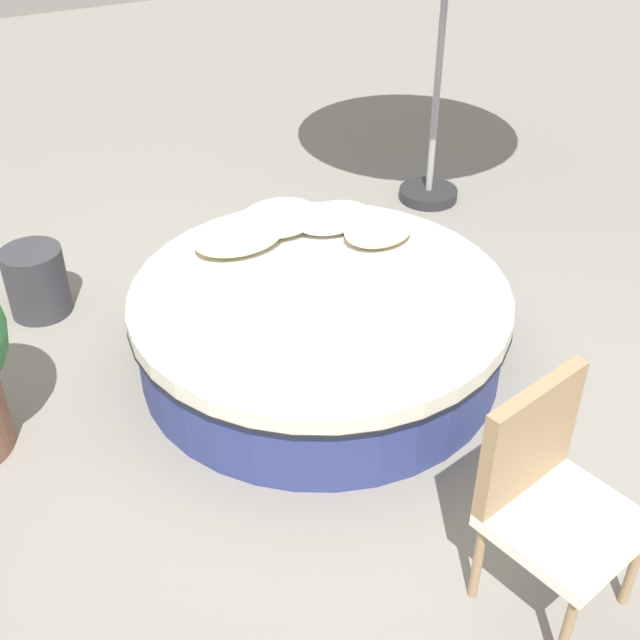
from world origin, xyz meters
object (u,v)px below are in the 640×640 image
throw_pillow_0 (378,230)px  side_table (36,281)px  round_bed (320,326)px  throw_pillow_2 (279,218)px  throw_pillow_1 (333,218)px  patio_chair (548,488)px  throw_pillow_3 (238,236)px

throw_pillow_0 → side_table: throw_pillow_0 is taller
round_bed → throw_pillow_2: bearing=-96.4°
throw_pillow_1 → throw_pillow_2: 0.32m
throw_pillow_0 → patio_chair: 2.06m
throw_pillow_3 → patio_chair: bearing=98.0°
round_bed → throw_pillow_1: 0.74m
round_bed → patio_chair: patio_chair is taller
throw_pillow_0 → side_table: bearing=-27.0°
round_bed → patio_chair: size_ratio=2.09×
throw_pillow_1 → throw_pillow_3: throw_pillow_3 is taller
throw_pillow_1 → side_table: (1.66, -0.66, -0.35)m
round_bed → throw_pillow_0: size_ratio=4.89×
throw_pillow_3 → patio_chair: size_ratio=0.55×
throw_pillow_1 → patio_chair: bearing=83.2°
throw_pillow_2 → throw_pillow_3: same height
throw_pillow_2 → side_table: (1.36, -0.54, -0.36)m
throw_pillow_0 → side_table: 2.07m
throw_pillow_3 → round_bed: bearing=110.6°
throw_pillow_2 → patio_chair: 2.39m
throw_pillow_3 → side_table: bearing=-31.0°
patio_chair → side_table: size_ratio=2.31×
throw_pillow_3 → side_table: throw_pillow_3 is taller
round_bed → throw_pillow_0: bearing=-150.3°
round_bed → side_table: 1.78m
throw_pillow_1 → side_table: 1.82m
throw_pillow_1 → throw_pillow_3: size_ratio=0.89×
patio_chair → side_table: bearing=-78.2°
round_bed → side_table: (1.29, -1.23, -0.04)m
throw_pillow_3 → patio_chair: patio_chair is taller
throw_pillow_0 → side_table: (1.82, -0.92, -0.35)m
round_bed → throw_pillow_2: 0.76m
side_table → patio_chair: bearing=115.3°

